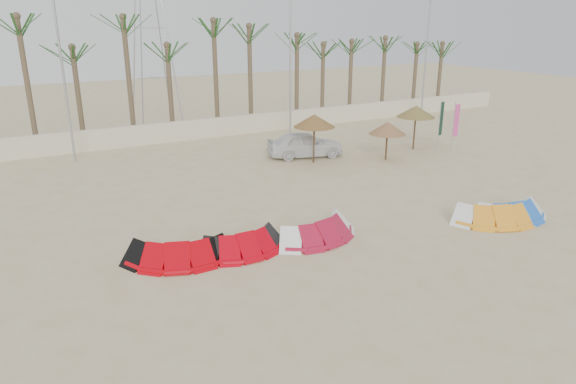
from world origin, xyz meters
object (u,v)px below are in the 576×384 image
parasol_mid (388,128)px  parasol_left (314,121)px  kite_red_mid (240,240)px  parasol_right (416,111)px  kite_red_left (175,247)px  car (305,144)px  kite_orange (491,211)px  kite_blue (506,208)px  kite_red_right (314,227)px

parasol_mid → parasol_left: bearing=159.1°
kite_red_mid → parasol_right: bearing=28.1°
kite_red_left → car: size_ratio=0.89×
kite_orange → car: bearing=96.2°
kite_red_mid → car: 13.03m
parasol_mid → parasol_right: size_ratio=0.81×
kite_red_mid → car: bearing=49.1°
kite_red_left → kite_blue: bearing=-12.7°
kite_red_left → kite_red_right: size_ratio=1.09×
kite_red_left → kite_blue: size_ratio=1.14×
kite_red_mid → parasol_mid: size_ratio=1.43×
kite_orange → parasol_mid: size_ratio=1.78×
kite_red_left → parasol_left: bearing=37.7°
kite_red_left → kite_orange: same height
kite_blue → parasol_right: size_ratio=1.27×
kite_red_mid → parasol_left: size_ratio=1.15×
kite_red_right → car: car is taller
kite_red_left → kite_orange: bearing=-13.0°
parasol_right → car: bearing=166.2°
kite_blue → parasol_right: (4.73, 10.60, 1.91)m
kite_red_right → parasol_mid: parasol_mid is taller
kite_red_right → parasol_right: (12.48, 8.45, 1.91)m
parasol_right → kite_red_right: bearing=-145.9°
kite_blue → parasol_right: bearing=65.9°
kite_blue → kite_red_left: bearing=167.3°
parasol_left → parasol_mid: 4.23m
kite_red_left → kite_red_right: bearing=-8.3°
kite_red_left → kite_blue: (12.75, -2.88, -0.00)m
parasol_mid → car: parasol_mid is taller
kite_red_mid → kite_red_right: bearing=-5.5°
kite_red_mid → kite_blue: same height
kite_orange → kite_blue: (0.75, -0.11, -0.00)m
kite_red_mid → parasol_mid: 14.19m
kite_blue → parasol_right: parasol_right is taller
kite_orange → kite_blue: bearing=-8.6°
kite_red_mid → parasol_right: (15.34, 8.17, 1.91)m
kite_orange → kite_blue: size_ratio=1.13×
kite_red_mid → parasol_left: (8.32, 8.54, 1.94)m
car → kite_red_mid: bearing=154.2°
kite_red_mid → parasol_left: 12.08m
kite_red_right → parasol_mid: 11.99m
kite_red_right → kite_blue: 8.04m
kite_red_mid → parasol_mid: bearing=29.9°
kite_orange → parasol_right: (5.49, 10.48, 1.91)m
parasol_left → kite_red_left: bearing=-142.3°
parasol_right → kite_orange: bearing=-117.6°
kite_red_mid → kite_orange: (9.85, -2.31, 0.00)m
kite_red_right → kite_orange: size_ratio=0.92×
kite_red_right → parasol_left: size_ratio=1.32×
kite_red_left → parasol_left: (10.47, 8.08, 1.93)m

